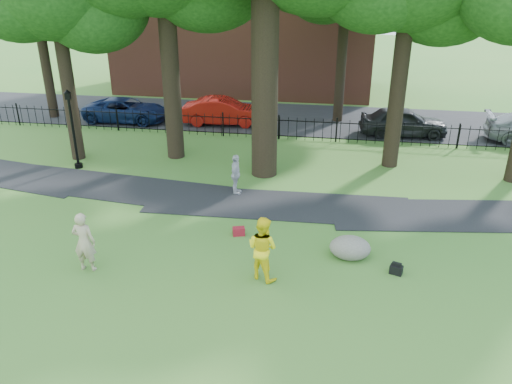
% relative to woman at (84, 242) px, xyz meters
% --- Properties ---
extents(ground, '(120.00, 120.00, 0.00)m').
position_rel_woman_xyz_m(ground, '(4.03, 1.43, -0.94)').
color(ground, '#367027').
rests_on(ground, ground).
extents(footpath, '(36.07, 3.85, 0.03)m').
position_rel_woman_xyz_m(footpath, '(5.03, 5.33, -0.94)').
color(footpath, black).
rests_on(footpath, ground).
extents(street, '(80.00, 7.00, 0.02)m').
position_rel_woman_xyz_m(street, '(4.03, 17.43, -0.94)').
color(street, black).
rests_on(street, ground).
extents(iron_fence, '(44.00, 0.04, 1.20)m').
position_rel_woman_xyz_m(iron_fence, '(4.03, 13.43, -0.34)').
color(iron_fence, black).
rests_on(iron_fence, ground).
extents(brick_building, '(18.00, 8.00, 12.00)m').
position_rel_woman_xyz_m(brick_building, '(0.03, 25.43, 5.06)').
color(brick_building, brown).
rests_on(brick_building, ground).
extents(woman, '(0.70, 0.47, 1.88)m').
position_rel_woman_xyz_m(woman, '(0.00, 0.00, 0.00)').
color(woman, tan).
rests_on(woman, ground).
extents(man, '(1.17, 1.08, 1.94)m').
position_rel_woman_xyz_m(man, '(5.20, 0.47, 0.03)').
color(man, yellow).
rests_on(man, ground).
extents(pedestrian, '(0.42, 0.96, 1.63)m').
position_rel_woman_xyz_m(pedestrian, '(3.24, 6.17, -0.12)').
color(pedestrian, '#ADADB1').
rests_on(pedestrian, ground).
extents(boulder, '(1.49, 1.28, 0.74)m').
position_rel_woman_xyz_m(boulder, '(7.71, 2.04, -0.57)').
color(boulder, '#5E594E').
rests_on(boulder, ground).
extents(lamppost, '(0.35, 0.35, 3.56)m').
position_rel_woman_xyz_m(lamppost, '(-4.36, 7.75, 0.81)').
color(lamppost, black).
rests_on(lamppost, ground).
extents(backpack, '(0.42, 0.34, 0.27)m').
position_rel_woman_xyz_m(backpack, '(9.06, 1.29, -0.80)').
color(backpack, black).
rests_on(backpack, ground).
extents(red_bag, '(0.46, 0.36, 0.28)m').
position_rel_woman_xyz_m(red_bag, '(4.03, 2.82, -0.80)').
color(red_bag, maroon).
rests_on(red_bag, ground).
extents(red_sedan, '(4.76, 1.97, 1.53)m').
position_rel_woman_xyz_m(red_sedan, '(0.55, 15.61, -0.17)').
color(red_sedan, '#A5130C').
rests_on(red_sedan, ground).
extents(navy_van, '(4.89, 2.27, 1.36)m').
position_rel_woman_xyz_m(navy_van, '(-5.22, 15.25, -0.26)').
color(navy_van, '#0D1C45').
rests_on(navy_van, ground).
extents(grey_car, '(4.67, 2.14, 1.55)m').
position_rel_woman_xyz_m(grey_car, '(10.52, 15.13, -0.16)').
color(grey_car, black).
rests_on(grey_car, ground).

